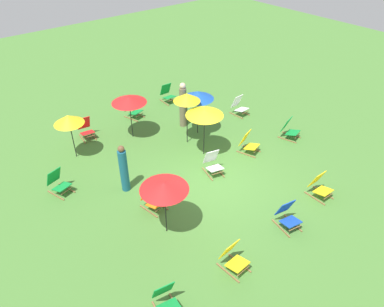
# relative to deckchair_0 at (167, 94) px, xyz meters

# --- Properties ---
(ground_plane) EXTENTS (40.00, 40.00, 0.00)m
(ground_plane) POSITION_rel_deckchair_0_xyz_m (-2.23, -5.66, -0.37)
(ground_plane) COLOR #477A33
(deckchair_0) EXTENTS (0.51, 0.78, 0.83)m
(deckchair_0) POSITION_rel_deckchair_0_xyz_m (0.00, 0.00, 0.00)
(deckchair_0) COLOR olive
(deckchair_0) RESTS_ON ground
(deckchair_1) EXTENTS (0.57, 0.81, 0.83)m
(deckchair_1) POSITION_rel_deckchair_0_xyz_m (-4.22, -0.45, 0.00)
(deckchair_1) COLOR olive
(deckchair_1) RESTS_ON ground
(deckchair_2) EXTENTS (0.61, 0.84, 0.83)m
(deckchair_2) POSITION_rel_deckchair_0_xyz_m (-6.11, -8.28, 0.00)
(deckchair_2) COLOR olive
(deckchair_2) RESTS_ON ground
(deckchair_3) EXTENTS (0.68, 0.87, 0.83)m
(deckchair_3) POSITION_rel_deckchair_0_xyz_m (-6.33, -2.87, 0.00)
(deckchair_3) COLOR olive
(deckchair_3) RESTS_ON ground
(deckchair_4) EXTENTS (0.65, 0.86, 0.83)m
(deckchair_4) POSITION_rel_deckchair_0_xyz_m (-1.93, -5.19, 0.00)
(deckchair_4) COLOR olive
(deckchair_4) RESTS_ON ground
(deckchair_5) EXTENTS (0.59, 0.83, 0.83)m
(deckchair_5) POSITION_rel_deckchair_0_xyz_m (-4.46, -5.33, 0.00)
(deckchair_5) COLOR olive
(deckchair_5) RESTS_ON ground
(deckchair_6) EXTENTS (0.67, 0.86, 0.83)m
(deckchair_6) POSITION_rel_deckchair_0_xyz_m (-1.98, -0.24, 0.00)
(deckchair_6) COLOR olive
(deckchair_6) RESTS_ON ground
(deckchair_7) EXTENTS (0.52, 0.78, 0.83)m
(deckchair_7) POSITION_rel_deckchair_0_xyz_m (-4.15, -8.39, 0.00)
(deckchair_7) COLOR olive
(deckchair_7) RESTS_ON ground
(deckchair_8) EXTENTS (0.67, 0.86, 0.83)m
(deckchair_8) POSITION_rel_deckchair_0_xyz_m (1.80, -5.43, 0.00)
(deckchair_8) COLOR olive
(deckchair_8) RESTS_ON ground
(deckchair_9) EXTENTS (0.49, 0.77, 0.83)m
(deckchair_9) POSITION_rel_deckchair_0_xyz_m (-0.17, -8.15, 0.00)
(deckchair_9) COLOR olive
(deckchair_9) RESTS_ON ground
(deckchair_10) EXTENTS (0.53, 0.79, 0.83)m
(deckchair_10) POSITION_rel_deckchair_0_xyz_m (1.66, -2.89, 0.00)
(deckchair_10) COLOR olive
(deckchair_10) RESTS_ON ground
(deckchair_11) EXTENTS (0.61, 0.84, 0.83)m
(deckchair_11) POSITION_rel_deckchair_0_xyz_m (-1.96, -8.33, 0.00)
(deckchair_11) COLOR olive
(deckchair_11) RESTS_ON ground
(deckchair_12) EXTENTS (0.68, 0.87, 0.83)m
(deckchair_12) POSITION_rel_deckchair_0_xyz_m (-0.13, -5.10, 0.00)
(deckchair_12) COLOR olive
(deckchair_12) RESTS_ON ground
(umbrella_0) EXTENTS (1.20, 1.20, 1.79)m
(umbrella_0) POSITION_rel_deckchair_0_xyz_m (-0.70, -2.95, 1.27)
(umbrella_0) COLOR black
(umbrella_0) RESTS_ON ground
(umbrella_1) EXTENTS (1.30, 1.30, 1.82)m
(umbrella_1) POSITION_rel_deckchair_0_xyz_m (-1.47, -4.20, 1.34)
(umbrella_1) COLOR black
(umbrella_1) RESTS_ON ground
(umbrella_2) EXTENTS (1.30, 1.30, 1.73)m
(umbrella_2) POSITION_rel_deckchair_0_xyz_m (-2.83, -1.56, 1.23)
(umbrella_2) COLOR black
(umbrella_2) RESTS_ON ground
(umbrella_3) EXTENTS (1.02, 1.02, 1.69)m
(umbrella_3) POSITION_rel_deckchair_0_xyz_m (-5.10, -1.41, 1.16)
(umbrella_3) COLOR black
(umbrella_3) RESTS_ON ground
(umbrella_4) EXTENTS (1.29, 1.29, 1.76)m
(umbrella_4) POSITION_rel_deckchair_0_xyz_m (-4.71, -6.36, 1.27)
(umbrella_4) COLOR black
(umbrella_4) RESTS_ON ground
(umbrella_5) EXTENTS (0.97, 0.97, 2.03)m
(umbrella_5) POSITION_rel_deckchair_0_xyz_m (-1.43, -3.20, 1.51)
(umbrella_5) COLOR black
(umbrella_5) RESTS_ON ground
(person_0) EXTENTS (0.32, 0.32, 1.66)m
(person_0) POSITION_rel_deckchair_0_xyz_m (-4.65, -4.10, 0.43)
(person_0) COLOR #195972
(person_0) RESTS_ON ground
(person_1) EXTENTS (0.39, 0.39, 1.87)m
(person_1) POSITION_rel_deckchair_0_xyz_m (-0.78, -2.14, 0.54)
(person_1) COLOR #72664C
(person_1) RESTS_ON ground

